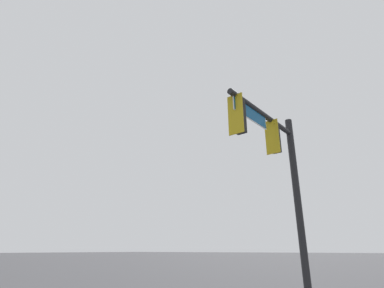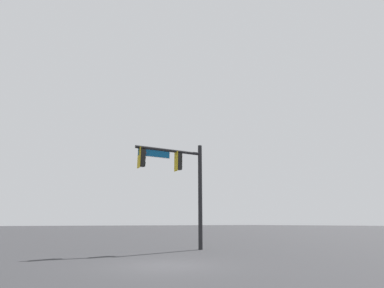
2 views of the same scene
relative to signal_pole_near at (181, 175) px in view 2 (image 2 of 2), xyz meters
name	(u,v)px [view 2 (image 2 of 2)]	position (x,y,z in m)	size (l,w,h in m)	color
ground_plane	(164,266)	(4.04, 5.46, -4.65)	(400.00, 400.00, 0.00)	#2D2D30
signal_pole_near	(181,175)	(0.00, 0.00, 0.00)	(4.70, 0.82, 6.83)	black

